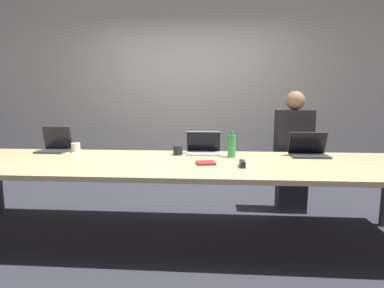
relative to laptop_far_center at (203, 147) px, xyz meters
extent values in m
plane|color=#2D2D38|center=(-0.21, -0.42, -0.80)|extent=(24.00, 24.00, 0.00)
cube|color=beige|center=(-0.21, 1.44, 0.60)|extent=(12.00, 0.06, 2.80)
cube|color=#D6B77F|center=(-0.21, -0.42, -0.09)|extent=(4.53, 1.20, 0.04)
cube|color=#B7B7BC|center=(0.00, -0.04, -0.06)|extent=(0.35, 0.22, 0.02)
cube|color=#B7B7BC|center=(0.00, 0.04, 0.06)|extent=(0.36, 0.09, 0.22)
cube|color=black|center=(0.00, 0.03, 0.06)|extent=(0.35, 0.09, 0.21)
cylinder|color=#232328|center=(-0.26, -0.08, -0.02)|extent=(0.10, 0.10, 0.10)
cylinder|color=green|center=(0.28, -0.17, 0.04)|extent=(0.08, 0.08, 0.22)
cylinder|color=green|center=(0.28, -0.17, 0.17)|extent=(0.04, 0.04, 0.05)
cube|color=#333338|center=(1.06, -0.10, -0.06)|extent=(0.36, 0.23, 0.02)
cube|color=#333338|center=(1.06, -0.02, 0.06)|extent=(0.37, 0.09, 0.22)
cube|color=black|center=(1.06, -0.03, 0.06)|extent=(0.36, 0.09, 0.22)
cube|color=#2D2D38|center=(1.02, 0.38, -0.58)|extent=(0.32, 0.24, 0.45)
cube|color=#232328|center=(1.02, 0.38, 0.01)|extent=(0.40, 0.24, 0.74)
sphere|color=#9E7051|center=(1.02, 0.38, 0.49)|extent=(0.21, 0.21, 0.21)
cube|color=#333338|center=(-1.64, -0.01, -0.06)|extent=(0.31, 0.25, 0.02)
cube|color=#333338|center=(-1.64, 0.11, 0.08)|extent=(0.31, 0.06, 0.25)
cube|color=black|center=(-1.64, 0.09, 0.07)|extent=(0.31, 0.06, 0.25)
cylinder|color=white|center=(-1.39, 0.02, -0.02)|extent=(0.09, 0.09, 0.10)
cube|color=black|center=(0.35, -0.60, -0.04)|extent=(0.05, 0.15, 0.05)
cube|color=maroon|center=(0.04, -0.51, -0.06)|extent=(0.19, 0.18, 0.02)
camera|label=1|loc=(0.10, -3.10, 0.48)|focal=28.00mm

